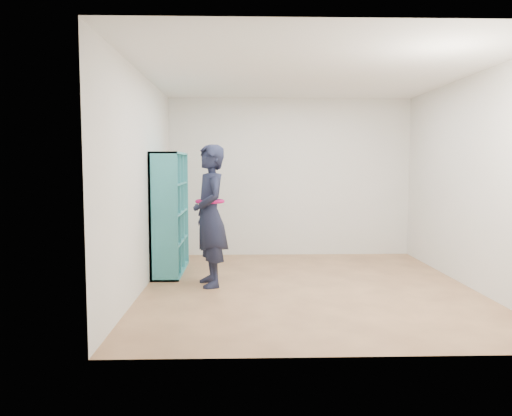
{
  "coord_description": "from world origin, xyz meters",
  "views": [
    {
      "loc": [
        -0.81,
        -6.03,
        1.51
      ],
      "look_at": [
        -0.62,
        0.3,
        0.96
      ],
      "focal_mm": 35.0,
      "sensor_mm": 36.0,
      "label": 1
    }
  ],
  "objects": [
    {
      "name": "person",
      "position": [
        -1.2,
        0.13,
        0.88
      ],
      "size": [
        0.59,
        0.73,
        1.76
      ],
      "rotation": [
        0.0,
        0.0,
        -1.28
      ],
      "color": "black",
      "rests_on": "floor"
    },
    {
      "name": "wall_right",
      "position": [
        2.0,
        0.0,
        1.3
      ],
      "size": [
        0.02,
        4.5,
        2.6
      ],
      "primitive_type": "cube",
      "color": "silver",
      "rests_on": "floor"
    },
    {
      "name": "bookshelf",
      "position": [
        -1.84,
        0.94,
        0.82
      ],
      "size": [
        0.37,
        1.26,
        1.68
      ],
      "color": "teal",
      "rests_on": "floor"
    },
    {
      "name": "wall_front",
      "position": [
        0.0,
        -2.25,
        1.3
      ],
      "size": [
        4.0,
        0.02,
        2.6
      ],
      "primitive_type": "cube",
      "color": "silver",
      "rests_on": "floor"
    },
    {
      "name": "floor",
      "position": [
        0.0,
        0.0,
        0.0
      ],
      "size": [
        4.5,
        4.5,
        0.0
      ],
      "primitive_type": "plane",
      "color": "brown",
      "rests_on": "ground"
    },
    {
      "name": "ceiling",
      "position": [
        0.0,
        0.0,
        2.6
      ],
      "size": [
        4.5,
        4.5,
        0.0
      ],
      "primitive_type": "plane",
      "color": "white",
      "rests_on": "wall_back"
    },
    {
      "name": "wall_back",
      "position": [
        0.0,
        2.25,
        1.3
      ],
      "size": [
        4.0,
        0.02,
        2.6
      ],
      "primitive_type": "cube",
      "color": "silver",
      "rests_on": "floor"
    },
    {
      "name": "wall_left",
      "position": [
        -2.0,
        0.0,
        1.3
      ],
      "size": [
        0.02,
        4.5,
        2.6
      ],
      "primitive_type": "cube",
      "color": "silver",
      "rests_on": "floor"
    },
    {
      "name": "smartphone",
      "position": [
        -1.36,
        0.17,
        1.0
      ],
      "size": [
        0.03,
        0.08,
        0.12
      ],
      "rotation": [
        0.21,
        0.0,
        0.33
      ],
      "color": "silver",
      "rests_on": "person"
    }
  ]
}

